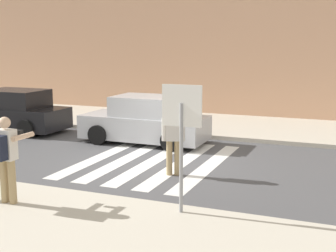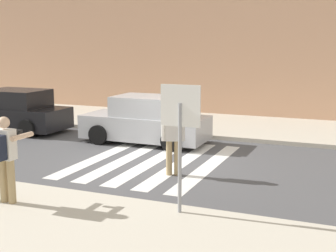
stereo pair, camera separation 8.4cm
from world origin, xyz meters
name	(u,v)px [view 1 (the left image)]	position (x,y,z in m)	size (l,w,h in m)	color
ground_plane	(151,163)	(0.00, 0.00, 0.00)	(120.00, 120.00, 0.00)	#4C4C4F
sidewalk_far	(213,125)	(0.00, 6.00, 0.07)	(60.00, 4.80, 0.14)	beige
building_facade_far	(241,54)	(0.00, 10.40, 2.73)	(56.00, 4.00, 5.46)	tan
crosswalk_stripe_0	(103,156)	(-1.60, 0.20, 0.00)	(0.44, 5.20, 0.01)	silver
crosswalk_stripe_1	(128,158)	(-0.80, 0.20, 0.00)	(0.44, 5.20, 0.01)	silver
crosswalk_stripe_2	(154,161)	(0.00, 0.20, 0.00)	(0.44, 5.20, 0.01)	silver
crosswalk_stripe_3	(180,164)	(0.80, 0.20, 0.00)	(0.44, 5.20, 0.01)	silver
crosswalk_stripe_4	(208,166)	(1.60, 0.20, 0.00)	(0.44, 5.20, 0.01)	silver
stop_sign	(182,121)	(2.24, -3.57, 1.87)	(0.76, 0.08, 2.39)	gray
photographer_with_backpack	(5,152)	(-1.10, -4.41, 1.17)	(0.58, 0.84, 1.72)	tan
pedestrian_crossing	(173,137)	(1.02, -0.89, 0.97)	(0.55, 0.35, 1.72)	tan
parked_car_black	(14,112)	(-6.59, 2.30, 0.73)	(4.10, 1.92, 1.55)	black
parked_car_silver	(146,121)	(-1.20, 2.30, 0.73)	(4.10, 1.92, 1.55)	#B7BABF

